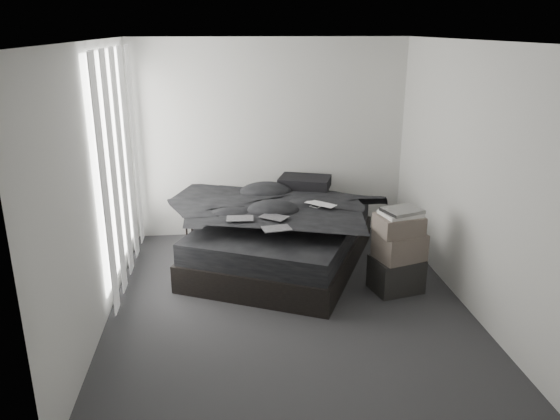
{
  "coord_description": "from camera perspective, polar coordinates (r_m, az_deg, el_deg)",
  "views": [
    {
      "loc": [
        -0.61,
        -5.01,
        2.72
      ],
      "look_at": [
        0.0,
        0.8,
        0.75
      ],
      "focal_mm": 35.0,
      "sensor_mm": 36.0,
      "label": 1
    }
  ],
  "objects": [
    {
      "name": "wall_left",
      "position": [
        5.34,
        -18.66,
        2.22
      ],
      "size": [
        0.01,
        4.2,
        2.6
      ],
      "primitive_type": "cube",
      "color": "silver",
      "rests_on": "ground"
    },
    {
      "name": "comic_b",
      "position": [
        5.93,
        -0.63,
        0.09
      ],
      "size": [
        0.34,
        0.32,
        0.01
      ],
      "primitive_type": "cube",
      "rotation": [
        0.0,
        0.0,
        -0.64
      ],
      "color": "black",
      "rests_on": "duvet"
    },
    {
      "name": "window_left",
      "position": [
        6.18,
        -16.83,
        5.02
      ],
      "size": [
        0.02,
        2.0,
        2.3
      ],
      "primitive_type": "cube",
      "color": "white",
      "rests_on": "wall_left"
    },
    {
      "name": "box_upper",
      "position": [
        5.83,
        12.31,
        -1.48
      ],
      "size": [
        0.51,
        0.44,
        0.2
      ],
      "primitive_type": "cube",
      "rotation": [
        0.0,
        0.0,
        0.19
      ],
      "color": "#5F544B",
      "rests_on": "box_mid"
    },
    {
      "name": "mattress",
      "position": [
        6.48,
        0.22,
        -2.02
      ],
      "size": [
        2.44,
        2.71,
        0.24
      ],
      "primitive_type": "cube",
      "rotation": [
        0.0,
        0.0,
        -0.43
      ],
      "color": "black",
      "rests_on": "bed"
    },
    {
      "name": "duvet",
      "position": [
        6.34,
        0.06,
        -0.04
      ],
      "size": [
        2.35,
        2.48,
        0.27
      ],
      "primitive_type": "imported",
      "rotation": [
        0.0,
        0.0,
        -0.43
      ],
      "color": "black",
      "rests_on": "mattress"
    },
    {
      "name": "ceiling",
      "position": [
        5.04,
        0.99,
        17.28
      ],
      "size": [
        3.6,
        4.2,
        0.01
      ],
      "primitive_type": "cube",
      "color": "white",
      "rests_on": "ground"
    },
    {
      "name": "papers",
      "position": [
        6.81,
        -8.44,
        0.73
      ],
      "size": [
        0.31,
        0.28,
        0.01
      ],
      "primitive_type": "cube",
      "rotation": [
        0.0,
        0.0,
        0.5
      ],
      "color": "white",
      "rests_on": "side_stand"
    },
    {
      "name": "pillow_lower",
      "position": [
        7.23,
        2.05,
        1.86
      ],
      "size": [
        0.82,
        0.71,
        0.16
      ],
      "primitive_type": "cube",
      "rotation": [
        0.0,
        0.0,
        -0.43
      ],
      "color": "black",
      "rests_on": "mattress"
    },
    {
      "name": "box_lower",
      "position": [
        6.05,
        12.03,
        -6.55
      ],
      "size": [
        0.58,
        0.5,
        0.37
      ],
      "primitive_type": "cube",
      "rotation": [
        0.0,
        0.0,
        0.24
      ],
      "color": "black",
      "rests_on": "floor"
    },
    {
      "name": "wall_front",
      "position": [
        3.29,
        5.32,
        -7.0
      ],
      "size": [
        3.6,
        0.01,
        2.6
      ],
      "primitive_type": "cube",
      "color": "silver",
      "rests_on": "ground"
    },
    {
      "name": "laptop",
      "position": [
        6.28,
        4.04,
        1.15
      ],
      "size": [
        0.43,
        0.42,
        0.03
      ],
      "primitive_type": "imported",
      "rotation": [
        0.0,
        0.0,
        -0.75
      ],
      "color": "silver",
      "rests_on": "duvet"
    },
    {
      "name": "floor_books",
      "position": [
        6.64,
        -8.39,
        -5.18
      ],
      "size": [
        0.12,
        0.18,
        0.12
      ],
      "primitive_type": "cube",
      "rotation": [
        0.0,
        0.0,
        -0.01
      ],
      "color": "black",
      "rests_on": "floor"
    },
    {
      "name": "bed",
      "position": [
        6.58,
        0.22,
        -4.28
      ],
      "size": [
        2.53,
        2.8,
        0.31
      ],
      "primitive_type": "cube",
      "rotation": [
        0.0,
        0.0,
        -0.43
      ],
      "color": "black",
      "rests_on": "floor"
    },
    {
      "name": "pillow_upper",
      "position": [
        7.15,
        2.6,
        2.9
      ],
      "size": [
        0.75,
        0.63,
        0.14
      ],
      "primitive_type": "cube",
      "rotation": [
        0.0,
        0.0,
        -0.33
      ],
      "color": "black",
      "rests_on": "pillow_lower"
    },
    {
      "name": "box_mid",
      "position": [
        5.92,
        12.39,
        -3.69
      ],
      "size": [
        0.56,
        0.5,
        0.29
      ],
      "primitive_type": "cube",
      "rotation": [
        0.0,
        0.0,
        0.31
      ],
      "color": "#5F544B",
      "rests_on": "box_lower"
    },
    {
      "name": "wall_right",
      "position": [
        5.73,
        19.1,
        3.27
      ],
      "size": [
        0.01,
        4.2,
        2.6
      ],
      "primitive_type": "cube",
      "color": "silver",
      "rests_on": "ground"
    },
    {
      "name": "wall_back",
      "position": [
        7.27,
        -1.08,
        7.38
      ],
      "size": [
        3.6,
        0.01,
        2.6
      ],
      "primitive_type": "cube",
      "color": "silver",
      "rests_on": "ground"
    },
    {
      "name": "art_book_snake",
      "position": [
        5.78,
        12.66,
        -0.05
      ],
      "size": [
        0.45,
        0.4,
        0.04
      ],
      "primitive_type": "cube",
      "rotation": [
        0.0,
        0.0,
        0.34
      ],
      "color": "silver",
      "rests_on": "art_book_white"
    },
    {
      "name": "floor",
      "position": [
        5.73,
        0.85,
        -9.7
      ],
      "size": [
        3.6,
        4.2,
        0.01
      ],
      "primitive_type": "cube",
      "color": "#2E2E30",
      "rests_on": "ground"
    },
    {
      "name": "curtain_left",
      "position": [
        6.18,
        -16.31,
        4.42
      ],
      "size": [
        0.06,
        2.12,
        2.48
      ],
      "primitive_type": "cube",
      "color": "white",
      "rests_on": "wall_left"
    },
    {
      "name": "comic_a",
      "position": [
        5.9,
        -4.22,
        -0.13
      ],
      "size": [
        0.3,
        0.2,
        0.01
      ],
      "primitive_type": "cube",
      "rotation": [
        0.0,
        0.0,
        -0.05
      ],
      "color": "black",
      "rests_on": "duvet"
    },
    {
      "name": "side_stand",
      "position": [
        6.92,
        -8.41,
        -1.84
      ],
      "size": [
        0.44,
        0.44,
        0.64
      ],
      "primitive_type": "cylinder",
      "rotation": [
        0.0,
        0.0,
        0.32
      ],
      "color": "black",
      "rests_on": "floor"
    },
    {
      "name": "art_book_white",
      "position": [
        5.79,
        12.49,
        -0.37
      ],
      "size": [
        0.45,
        0.39,
        0.04
      ],
      "primitive_type": "cube",
      "rotation": [
        0.0,
        0.0,
        0.24
      ],
      "color": "silver",
      "rests_on": "box_upper"
    },
    {
      "name": "comic_c",
      "position": [
        5.59,
        -0.37,
        -1.02
      ],
      "size": [
        0.32,
        0.24,
        0.01
      ],
      "primitive_type": "cube",
      "rotation": [
        0.0,
        0.0,
        0.18
      ],
      "color": "black",
      "rests_on": "duvet"
    }
  ]
}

